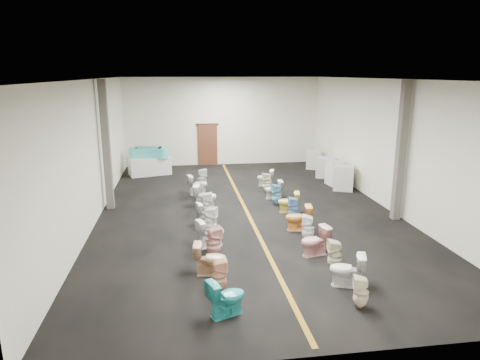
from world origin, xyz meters
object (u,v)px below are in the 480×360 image
at_px(appliance_crate_b, 337,173).
at_px(appliance_crate_c, 325,167).
at_px(toilet_right_2, 335,255).
at_px(toilet_left_2, 210,259).
at_px(toilet_right_9, 273,189).
at_px(toilet_right_11, 265,178).
at_px(appliance_crate_d, 313,159).
at_px(toilet_left_7, 207,204).
at_px(toilet_right_4, 308,228).
at_px(toilet_right_0, 361,292).
at_px(toilet_left_3, 214,242).
at_px(toilet_right_5, 298,218).
at_px(display_table, 150,166).
at_px(toilet_left_0, 226,297).
at_px(bathtub, 149,152).
at_px(toilet_right_8, 277,194).
at_px(toilet_left_6, 207,213).
at_px(appliance_crate_a, 343,178).
at_px(toilet_right_7, 288,202).
at_px(toilet_left_4, 211,233).
at_px(toilet_right_3, 315,241).
at_px(toilet_left_5, 210,221).
at_px(toilet_left_11, 202,179).
at_px(toilet_right_10, 267,182).
at_px(toilet_left_9, 199,191).
at_px(toilet_left_10, 198,185).
at_px(toilet_left_1, 219,275).
at_px(toilet_right_1, 347,270).

height_order(appliance_crate_b, appliance_crate_c, appliance_crate_b).
bearing_deg(toilet_right_2, toilet_left_2, -88.24).
relative_size(toilet_right_9, toilet_right_11, 0.98).
bearing_deg(appliance_crate_d, appliance_crate_c, -90.00).
height_order(toilet_left_7, toilet_right_4, toilet_left_7).
bearing_deg(toilet_right_0, toilet_left_3, -121.98).
height_order(toilet_left_3, toilet_right_2, toilet_left_3).
bearing_deg(toilet_right_5, display_table, -141.87).
xyz_separation_m(toilet_left_0, toilet_right_4, (2.75, 3.55, -0.01)).
height_order(appliance_crate_d, toilet_right_2, appliance_crate_d).
relative_size(display_table, bathtub, 1.02).
distance_m(appliance_crate_d, toilet_right_8, 6.55).
distance_m(display_table, toilet_left_6, 7.54).
xyz_separation_m(appliance_crate_a, toilet_left_6, (-5.84, -3.30, -0.15)).
distance_m(bathtub, toilet_right_7, 8.29).
bearing_deg(toilet_left_4, toilet_right_5, -90.35).
height_order(bathtub, toilet_left_4, bathtub).
bearing_deg(toilet_right_7, toilet_right_9, -162.53).
bearing_deg(appliance_crate_d, toilet_right_3, -107.33).
xyz_separation_m(toilet_left_5, toilet_left_6, (-0.03, 0.98, -0.08)).
relative_size(toilet_left_2, toilet_left_11, 0.94).
relative_size(display_table, toilet_left_11, 2.24).
bearing_deg(appliance_crate_c, toilet_right_10, -146.19).
xyz_separation_m(appliance_crate_a, toilet_left_2, (-6.01, -6.90, -0.11)).
xyz_separation_m(toilet_left_9, toilet_right_4, (2.92, -4.52, 0.04)).
distance_m(toilet_left_0, toilet_left_11, 9.70).
height_order(appliance_crate_c, toilet_right_2, appliance_crate_c).
relative_size(toilet_left_6, toilet_left_11, 0.83).
distance_m(appliance_crate_b, toilet_right_2, 8.41).
bearing_deg(toilet_left_10, bathtub, 17.24).
distance_m(toilet_left_6, toilet_right_10, 4.32).
height_order(toilet_left_1, toilet_right_4, toilet_right_4).
bearing_deg(toilet_right_7, toilet_left_0, -11.81).
relative_size(appliance_crate_d, toilet_left_1, 1.27).
bearing_deg(toilet_right_10, toilet_left_1, -27.38).
distance_m(appliance_crate_b, toilet_right_10, 3.26).
bearing_deg(toilet_right_4, toilet_left_4, -69.10).
bearing_deg(toilet_right_11, toilet_right_9, 15.67).
xyz_separation_m(toilet_left_3, toilet_right_11, (2.78, 6.97, -0.06)).
xyz_separation_m(bathtub, toilet_right_5, (4.96, -8.22, -0.67)).
relative_size(toilet_left_2, toilet_right_1, 1.00).
bearing_deg(toilet_right_7, toilet_left_7, -79.53).
relative_size(appliance_crate_b, toilet_left_11, 1.20).
xyz_separation_m(appliance_crate_a, toilet_left_10, (-5.99, 0.12, -0.10)).
height_order(toilet_left_10, toilet_right_1, toilet_left_10).
relative_size(toilet_right_3, toilet_right_4, 1.02).
xyz_separation_m(bathtub, toilet_left_7, (2.28, -6.38, -0.67)).
height_order(toilet_left_9, toilet_right_4, toilet_right_4).
distance_m(appliance_crate_d, toilet_left_6, 9.39).
bearing_deg(display_table, toilet_right_4, -61.10).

